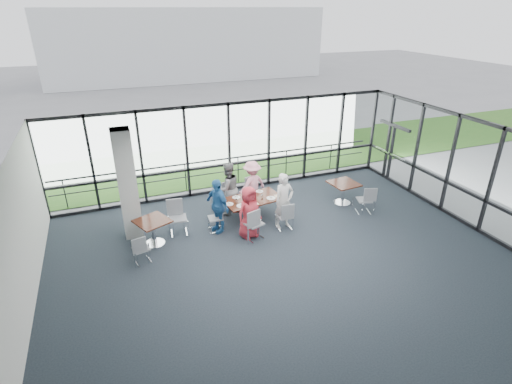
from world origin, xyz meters
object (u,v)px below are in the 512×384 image
object	(u,v)px
diner_near_right	(284,201)
chair_spare_lb	(178,218)
side_table_right	(344,186)
diner_end	(217,206)
side_table_left	(153,224)
main_table	(252,202)
diner_far_right	(252,185)
chair_main_nl	(254,224)
diner_near_left	(249,212)
chair_main_nr	(285,216)
chair_spare_r	(364,200)
diner_far_left	(228,189)
chair_spare_la	(141,249)
structural_column	(127,185)
chair_main_fl	(227,198)
chair_main_end	(215,218)
chair_main_fr	(250,193)

from	to	relation	value
diner_near_right	chair_spare_lb	xyz separation A→B (m)	(-3.04, 0.74, -0.36)
side_table_right	diner_end	distance (m)	4.46
side_table_left	diner_near_right	world-z (taller)	diner_near_right
main_table	side_table_left	distance (m)	3.08
side_table_left	diner_far_right	world-z (taller)	diner_far_right
diner_far_right	chair_main_nl	distance (m)	2.04
main_table	chair_spare_lb	bearing A→B (deg)	171.04
diner_near_left	chair_spare_lb	size ratio (longest dim) A/B	1.56
diner_near_left	chair_main_nr	world-z (taller)	diner_near_left
diner_near_left	chair_spare_r	world-z (taller)	diner_near_left
side_table_right	diner_near_right	world-z (taller)	diner_near_right
diner_far_left	chair_spare_la	world-z (taller)	diner_far_left
side_table_left	side_table_right	size ratio (longest dim) A/B	1.15
structural_column	chair_spare_r	world-z (taller)	structural_column
diner_end	chair_main_nr	bearing A→B (deg)	51.23
side_table_left	chair_main_nr	xyz separation A→B (m)	(3.77, -0.54, -0.20)
chair_main_fl	chair_spare_r	bearing A→B (deg)	135.01
chair_main_end	side_table_left	bearing A→B (deg)	-83.48
structural_column	chair_main_nl	size ratio (longest dim) A/B	3.30
structural_column	chair_spare_lb	distance (m)	1.70
chair_main_fr	chair_spare_r	distance (m)	3.70
side_table_right	diner_near_left	world-z (taller)	diner_near_left
structural_column	chair_main_fl	bearing A→B (deg)	7.72
side_table_left	chair_spare_lb	world-z (taller)	chair_spare_lb
chair_spare_r	diner_end	bearing A→B (deg)	-169.33
main_table	diner_far_left	world-z (taller)	diner_far_left
diner_near_right	diner_far_right	world-z (taller)	diner_near_right
chair_main_nr	chair_main_fl	size ratio (longest dim) A/B	0.90
main_table	chair_main_fl	distance (m)	1.02
diner_near_left	diner_end	xyz separation A→B (m)	(-0.74, 0.65, 0.05)
diner_near_right	chair_main_nl	bearing A→B (deg)	-173.24
diner_far_left	chair_spare_lb	xyz separation A→B (m)	(-1.75, -0.69, -0.37)
chair_main_nl	chair_spare_lb	size ratio (longest dim) A/B	0.96
chair_main_fl	diner_near_right	bearing A→B (deg)	106.60
chair_spare_lb	diner_near_left	bearing A→B (deg)	161.35
side_table_right	diner_far_left	size ratio (longest dim) A/B	0.55
diner_far_right	chair_main_end	size ratio (longest dim) A/B	1.94
side_table_left	side_table_right	xyz separation A→B (m)	(6.34, 0.31, 0.01)
diner_near_right	chair_main_nr	xyz separation A→B (m)	(-0.02, -0.12, -0.43)
structural_column	chair_main_nr	xyz separation A→B (m)	(4.25, -1.27, -1.17)
chair_main_fl	chair_main_end	bearing A→B (deg)	33.50
chair_main_nl	chair_main_end	bearing A→B (deg)	118.09
diner_far_right	chair_spare_r	xyz separation A→B (m)	(3.22, -1.68, -0.35)
main_table	chair_spare_r	bearing A→B (deg)	-21.48
structural_column	chair_main_nr	bearing A→B (deg)	-16.66
diner_far_left	diner_end	distance (m)	1.12
main_table	side_table_right	xyz separation A→B (m)	(3.27, 0.01, 0.02)
diner_end	chair_main_fr	xyz separation A→B (m)	(1.45, 1.16, -0.35)
side_table_left	chair_main_nl	bearing A→B (deg)	-14.96
diner_far_left	diner_far_right	distance (m)	0.90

